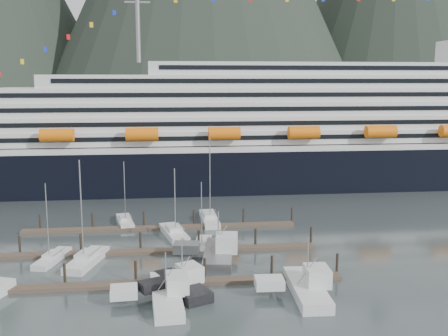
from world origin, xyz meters
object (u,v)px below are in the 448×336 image
at_px(sailboat_a, 87,261).
at_px(sailboat_g, 209,219).
at_px(cruise_ship, 300,136).
at_px(trawler_d, 306,287).
at_px(sailboat_f, 174,234).
at_px(sailboat_e, 125,222).
at_px(trawler_b, 181,285).
at_px(trawler_e, 217,253).
at_px(sailboat_b, 52,259).
at_px(sailboat_c, 202,246).
at_px(trawler_c, 165,294).

xyz_separation_m(sailboat_a, sailboat_g, (19.44, 20.78, -0.00)).
height_order(cruise_ship, sailboat_g, cruise_ship).
bearing_deg(sailboat_g, trawler_d, -167.34).
xyz_separation_m(sailboat_f, sailboat_g, (6.73, 8.58, 0.02)).
height_order(sailboat_e, trawler_d, sailboat_e).
distance_m(cruise_ship, trawler_b, 75.38).
relative_size(cruise_ship, sailboat_g, 12.27).
relative_size(trawler_b, trawler_e, 0.84).
bearing_deg(trawler_b, sailboat_b, 30.60).
relative_size(sailboat_c, trawler_b, 1.03).
height_order(sailboat_b, sailboat_c, sailboat_b).
relative_size(trawler_b, trawler_d, 0.87).
bearing_deg(sailboat_c, trawler_d, -140.43).
relative_size(sailboat_c, trawler_d, 0.90).
distance_m(sailboat_b, sailboat_g, 31.21).
bearing_deg(sailboat_b, trawler_d, -100.71).
distance_m(sailboat_f, trawler_c, 26.46).
height_order(sailboat_a, trawler_e, sailboat_a).
height_order(sailboat_c, trawler_d, sailboat_c).
height_order(sailboat_c, trawler_b, sailboat_c).
bearing_deg(trawler_b, cruise_ship, -49.62).
bearing_deg(sailboat_b, cruise_ship, -28.64).
xyz_separation_m(sailboat_g, trawler_b, (-6.17, -32.29, 0.42)).
distance_m(cruise_ship, trawler_e, 63.02).
bearing_deg(sailboat_g, sailboat_c, 169.38).
xyz_separation_m(cruise_ship, trawler_e, (-26.58, -56.07, -11.05)).
bearing_deg(trawler_d, cruise_ship, -11.32).
xyz_separation_m(sailboat_c, sailboat_f, (-4.33, 6.94, 0.04)).
height_order(sailboat_e, sailboat_g, sailboat_g).
bearing_deg(sailboat_a, sailboat_f, -30.87).
bearing_deg(sailboat_e, sailboat_a, 158.91).
bearing_deg(trawler_b, trawler_c, 118.77).
xyz_separation_m(trawler_b, trawler_c, (-2.06, -2.71, -0.01)).
bearing_deg(trawler_b, sailboat_a, 25.05).
bearing_deg(trawler_d, sailboat_f, 33.18).
xyz_separation_m(sailboat_c, trawler_e, (1.85, -5.59, 0.60)).
distance_m(cruise_ship, sailboat_g, 45.09).
height_order(sailboat_c, sailboat_f, sailboat_f).
height_order(cruise_ship, sailboat_e, cruise_ship).
bearing_deg(sailboat_a, cruise_ship, -23.92).
distance_m(sailboat_e, trawler_d, 42.77).
xyz_separation_m(sailboat_b, sailboat_c, (22.20, 3.68, -0.00)).
distance_m(sailboat_g, trawler_e, 21.13).
bearing_deg(trawler_c, sailboat_e, 8.09).
bearing_deg(sailboat_a, trawler_e, -75.72).
bearing_deg(sailboat_c, trawler_e, -152.54).
bearing_deg(sailboat_b, trawler_e, -80.12).
relative_size(sailboat_c, trawler_e, 0.87).
relative_size(sailboat_e, trawler_e, 0.95).
distance_m(trawler_b, trawler_d, 15.43).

